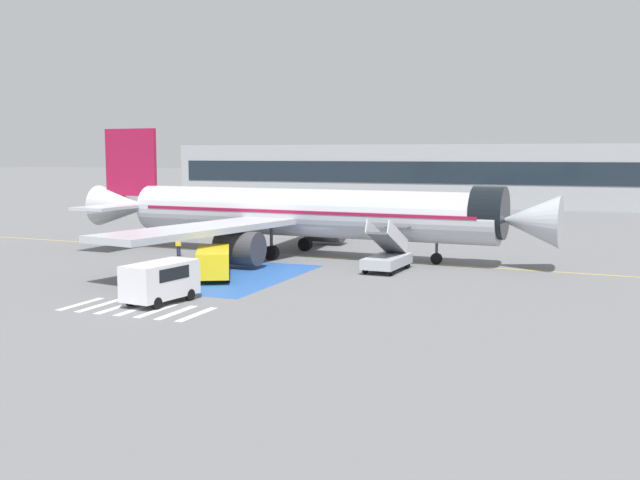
% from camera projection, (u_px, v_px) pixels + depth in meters
% --- Properties ---
extents(ground_plane, '(600.00, 600.00, 0.00)m').
position_uv_depth(ground_plane, '(321.00, 258.00, 57.90)').
color(ground_plane, slate).
extents(apron_leadline_yellow, '(74.00, 4.27, 0.01)m').
position_uv_depth(apron_leadline_yellow, '(307.00, 256.00, 59.10)').
color(apron_leadline_yellow, gold).
rests_on(apron_leadline_yellow, ground_plane).
extents(apron_stand_patch_blue, '(6.16, 13.50, 0.01)m').
position_uv_depth(apron_stand_patch_blue, '(243.00, 277.00, 48.98)').
color(apron_stand_patch_blue, '#2856A8').
rests_on(apron_stand_patch_blue, ground_plane).
extents(apron_walkway_bar_0, '(0.44, 3.60, 0.01)m').
position_uv_depth(apron_walkway_bar_0, '(81.00, 304.00, 40.37)').
color(apron_walkway_bar_0, silver).
rests_on(apron_walkway_bar_0, ground_plane).
extents(apron_walkway_bar_1, '(0.44, 3.60, 0.01)m').
position_uv_depth(apron_walkway_bar_1, '(99.00, 306.00, 39.94)').
color(apron_walkway_bar_1, silver).
rests_on(apron_walkway_bar_1, ground_plane).
extents(apron_walkway_bar_2, '(0.44, 3.60, 0.01)m').
position_uv_depth(apron_walkway_bar_2, '(118.00, 307.00, 39.50)').
color(apron_walkway_bar_2, silver).
rests_on(apron_walkway_bar_2, ground_plane).
extents(apron_walkway_bar_3, '(0.44, 3.60, 0.01)m').
position_uv_depth(apron_walkway_bar_3, '(137.00, 309.00, 39.07)').
color(apron_walkway_bar_3, silver).
rests_on(apron_walkway_bar_3, ground_plane).
extents(apron_walkway_bar_4, '(0.44, 3.60, 0.01)m').
position_uv_depth(apron_walkway_bar_4, '(156.00, 311.00, 38.63)').
color(apron_walkway_bar_4, silver).
rests_on(apron_walkway_bar_4, ground_plane).
extents(apron_walkway_bar_5, '(0.44, 3.60, 0.01)m').
position_uv_depth(apron_walkway_bar_5, '(176.00, 312.00, 38.20)').
color(apron_walkway_bar_5, silver).
rests_on(apron_walkway_bar_5, ground_plane).
extents(apron_walkway_bar_6, '(0.44, 3.60, 0.01)m').
position_uv_depth(apron_walkway_bar_6, '(197.00, 314.00, 37.77)').
color(apron_walkway_bar_6, silver).
rests_on(apron_walkway_bar_6, ground_plane).
extents(airliner, '(39.98, 36.77, 10.22)m').
position_uv_depth(airliner, '(298.00, 213.00, 59.00)').
color(airliner, '#B7BCC4').
rests_on(airliner, ground_plane).
extents(boarding_stairs_forward, '(2.46, 5.33, 3.74)m').
position_uv_depth(boarding_stairs_forward, '(387.00, 257.00, 51.58)').
color(boarding_stairs_forward, '#ADB2BA').
rests_on(boarding_stairs_forward, ground_plane).
extents(fuel_tanker, '(10.01, 4.02, 3.65)m').
position_uv_depth(fuel_tanker, '(351.00, 208.00, 85.28)').
color(fuel_tanker, '#38383D').
rests_on(fuel_tanker, ground_plane).
extents(service_van_0, '(4.43, 5.88, 1.94)m').
position_uv_depth(service_van_0, '(213.00, 260.00, 48.49)').
color(service_van_0, yellow).
rests_on(service_van_0, ground_plane).
extents(service_van_1, '(2.56, 4.62, 2.23)m').
position_uv_depth(service_van_1, '(160.00, 279.00, 40.45)').
color(service_van_1, silver).
rests_on(service_van_1, ground_plane).
extents(ground_crew_0, '(0.49, 0.42, 1.62)m').
position_uv_depth(ground_crew_0, '(263.00, 249.00, 56.46)').
color(ground_crew_0, black).
rests_on(ground_crew_0, ground_plane).
extents(ground_crew_1, '(0.48, 0.34, 1.67)m').
position_uv_depth(ground_crew_1, '(178.00, 244.00, 59.02)').
color(ground_crew_1, '#191E38').
rests_on(ground_crew_1, ground_plane).
extents(terminal_building, '(74.67, 12.10, 9.45)m').
position_uv_depth(terminal_building, '(401.00, 174.00, 120.80)').
color(terminal_building, '#9EA3A8').
rests_on(terminal_building, ground_plane).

